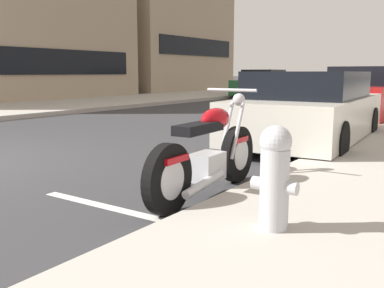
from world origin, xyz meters
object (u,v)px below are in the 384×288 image
(parked_motorcycle, at_px, (208,155))
(parked_car_at_intersection, at_px, (309,109))
(parked_car_mid_block, at_px, (370,94))
(fire_hydrant, at_px, (275,175))
(car_opposite_curb, at_px, (263,84))

(parked_motorcycle, relative_size, parked_car_at_intersection, 0.49)
(parked_car_mid_block, height_order, fire_hydrant, parked_car_mid_block)
(parked_car_mid_block, height_order, car_opposite_curb, parked_car_mid_block)
(parked_car_at_intersection, bearing_deg, parked_motorcycle, -179.35)
(parked_motorcycle, xyz_separation_m, car_opposite_curb, (17.56, 7.70, 0.24))
(parked_motorcycle, distance_m, fire_hydrant, 1.47)
(parked_car_mid_block, distance_m, car_opposite_curb, 11.16)
(fire_hydrant, bearing_deg, parked_car_at_intersection, 16.77)
(parked_car_at_intersection, bearing_deg, car_opposite_curb, 24.84)
(parked_car_at_intersection, distance_m, car_opposite_curb, 15.52)
(parked_car_at_intersection, xyz_separation_m, parked_car_mid_block, (5.20, 0.10, 0.05))
(parked_car_mid_block, bearing_deg, parked_car_at_intersection, -176.30)
(parked_car_at_intersection, distance_m, fire_hydrant, 5.03)
(parked_motorcycle, bearing_deg, parked_car_at_intersection, 1.56)
(parked_car_at_intersection, relative_size, fire_hydrant, 5.54)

